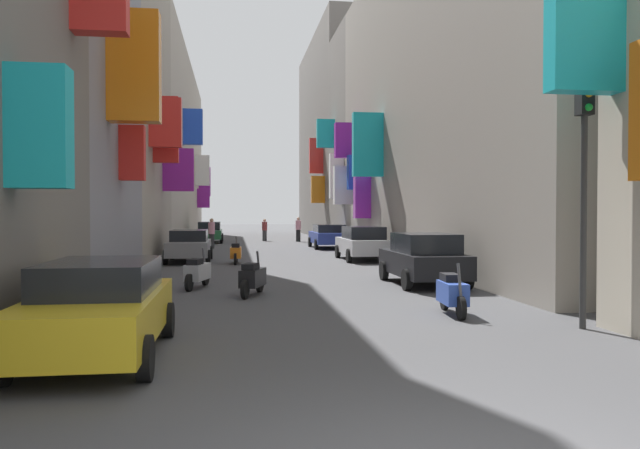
% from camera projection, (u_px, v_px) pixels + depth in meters
% --- Properties ---
extents(ground_plane, '(140.00, 140.00, 0.00)m').
position_uv_depth(ground_plane, '(266.00, 251.00, 34.51)').
color(ground_plane, '#424244').
extents(building_left_mid_b, '(7.39, 10.60, 18.36)m').
position_uv_depth(building_left_mid_b, '(87.00, 48.00, 26.68)').
color(building_left_mid_b, '#9E9384').
rests_on(building_left_mid_b, ground).
extents(building_left_mid_c, '(7.24, 31.30, 13.53)m').
position_uv_depth(building_left_mid_c, '(151.00, 151.00, 47.48)').
color(building_left_mid_c, '#B2A899').
rests_on(building_left_mid_c, ground).
extents(building_right_mid_b, '(7.40, 25.20, 14.15)m').
position_uv_depth(building_right_mid_b, '(469.00, 95.00, 26.09)').
color(building_right_mid_b, gray).
rests_on(building_right_mid_b, ground).
extents(building_right_mid_c, '(7.20, 6.47, 14.19)m').
position_uv_depth(building_right_mid_c, '(381.00, 138.00, 41.74)').
color(building_right_mid_c, slate).
rests_on(building_right_mid_c, ground).
extents(building_right_far, '(7.05, 20.42, 17.16)m').
position_uv_depth(building_right_far, '(345.00, 139.00, 55.02)').
color(building_right_far, slate).
rests_on(building_right_far, ground).
extents(parked_car_green, '(1.87, 4.40, 1.44)m').
position_uv_depth(parked_car_green, '(209.00, 232.00, 43.67)').
color(parked_car_green, '#236638').
rests_on(parked_car_green, ground).
extents(parked_car_silver, '(1.93, 4.34, 1.51)m').
position_uv_depth(parked_car_silver, '(363.00, 242.00, 27.88)').
color(parked_car_silver, '#B7B7BC').
rests_on(parked_car_silver, ground).
extents(parked_car_black, '(1.92, 4.01, 1.53)m').
position_uv_depth(parked_car_black, '(424.00, 258.00, 18.51)').
color(parked_car_black, black).
rests_on(parked_car_black, ground).
extents(parked_car_grey, '(1.89, 4.18, 1.37)m').
position_uv_depth(parked_car_grey, '(189.00, 245.00, 26.97)').
color(parked_car_grey, slate).
rests_on(parked_car_grey, ground).
extents(parked_car_yellow, '(1.92, 4.30, 1.43)m').
position_uv_depth(parked_car_yellow, '(99.00, 307.00, 9.33)').
color(parked_car_yellow, gold).
rests_on(parked_car_yellow, ground).
extents(parked_car_blue, '(2.02, 4.45, 1.40)m').
position_uv_depth(parked_car_blue, '(329.00, 235.00, 36.96)').
color(parked_car_blue, navy).
rests_on(parked_car_blue, ground).
extents(scooter_black, '(0.76, 1.76, 1.13)m').
position_uv_depth(scooter_black, '(253.00, 278.00, 16.15)').
color(scooter_black, black).
rests_on(scooter_black, ground).
extents(scooter_orange, '(0.48, 1.83, 1.13)m').
position_uv_depth(scooter_orange, '(236.00, 253.00, 25.98)').
color(scooter_orange, orange).
rests_on(scooter_orange, ground).
extents(scooter_silver, '(0.73, 1.88, 1.13)m').
position_uv_depth(scooter_silver, '(197.00, 272.00, 17.67)').
color(scooter_silver, '#ADADB2').
rests_on(scooter_silver, ground).
extents(scooter_blue, '(0.52, 1.80, 1.13)m').
position_uv_depth(scooter_blue, '(452.00, 293.00, 13.17)').
color(scooter_blue, '#2D4CAD').
rests_on(scooter_blue, ground).
extents(pedestrian_crossing, '(0.51, 0.51, 1.77)m').
position_uv_depth(pedestrian_crossing, '(212.00, 233.00, 36.39)').
color(pedestrian_crossing, '#313131').
rests_on(pedestrian_crossing, ground).
extents(pedestrian_near_left, '(0.50, 0.50, 1.63)m').
position_uv_depth(pedestrian_near_left, '(265.00, 230.00, 45.76)').
color(pedestrian_near_left, '#333333').
rests_on(pedestrian_near_left, ground).
extents(pedestrian_near_right, '(0.46, 0.46, 1.76)m').
position_uv_depth(pedestrian_near_right, '(298.00, 229.00, 44.88)').
color(pedestrian_near_right, black).
rests_on(pedestrian_near_right, ground).
extents(traffic_light_near_corner, '(0.26, 0.34, 4.71)m').
position_uv_depth(traffic_light_near_corner, '(584.00, 158.00, 11.52)').
color(traffic_light_near_corner, '#2D2D2D').
rests_on(traffic_light_near_corner, ground).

